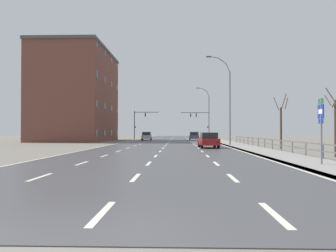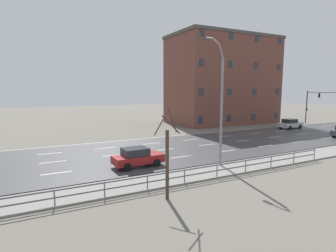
# 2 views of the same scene
# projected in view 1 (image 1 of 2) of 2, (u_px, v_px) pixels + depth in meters

# --- Properties ---
(ground_plane) EXTENTS (160.00, 160.00, 0.12)m
(ground_plane) POSITION_uv_depth(u_px,v_px,m) (169.00, 143.00, 52.98)
(ground_plane) COLOR #666056
(road_asphalt_strip) EXTENTS (14.00, 120.00, 0.03)m
(road_asphalt_strip) POSITION_uv_depth(u_px,v_px,m) (171.00, 140.00, 64.97)
(road_asphalt_strip) COLOR #3D3D3F
(road_asphalt_strip) RESTS_ON ground
(sidewalk_right) EXTENTS (3.00, 120.00, 0.12)m
(sidewalk_right) POSITION_uv_depth(u_px,v_px,m) (215.00, 140.00, 64.70)
(sidewalk_right) COLOR gray
(sidewalk_right) RESTS_ON ground
(guardrail) EXTENTS (0.07, 37.56, 1.00)m
(guardrail) POSITION_uv_depth(u_px,v_px,m) (272.00, 142.00, 30.37)
(guardrail) COLOR #515459
(guardrail) RESTS_ON ground
(street_lamp_midground) EXTENTS (2.87, 0.24, 10.67)m
(street_lamp_midground) POSITION_uv_depth(u_px,v_px,m) (228.00, 102.00, 40.58)
(street_lamp_midground) COLOR slate
(street_lamp_midground) RESTS_ON ground
(street_lamp_distant) EXTENTS (2.64, 0.24, 10.50)m
(street_lamp_distant) POSITION_uv_depth(u_px,v_px,m) (208.00, 114.00, 68.83)
(street_lamp_distant) COLOR slate
(street_lamp_distant) RESTS_ON ground
(highway_sign) EXTENTS (0.09, 0.68, 3.30)m
(highway_sign) POSITION_uv_depth(u_px,v_px,m) (321.00, 123.00, 16.43)
(highway_sign) COLOR slate
(highway_sign) RESTS_ON ground
(traffic_signal_right) EXTENTS (6.01, 0.36, 5.90)m
(traffic_signal_right) POSITION_uv_depth(u_px,v_px,m) (202.00, 120.00, 72.75)
(traffic_signal_right) COLOR #38383A
(traffic_signal_right) RESTS_ON ground
(traffic_signal_left) EXTENTS (5.23, 0.36, 5.99)m
(traffic_signal_left) POSITION_uv_depth(u_px,v_px,m) (139.00, 121.00, 72.74)
(traffic_signal_left) COLOR #38383A
(traffic_signal_left) RESTS_ON ground
(car_far_left) EXTENTS (1.99, 4.18, 1.57)m
(car_far_left) POSITION_uv_depth(u_px,v_px,m) (147.00, 136.00, 64.28)
(car_far_left) COLOR #B7B7BC
(car_far_left) RESTS_ON ground
(car_near_left) EXTENTS (1.98, 4.17, 1.57)m
(car_near_left) POSITION_uv_depth(u_px,v_px,m) (209.00, 140.00, 34.56)
(car_near_left) COLOR maroon
(car_near_left) RESTS_ON ground
(car_mid_centre) EXTENTS (1.94, 4.15, 1.57)m
(car_mid_centre) POSITION_uv_depth(u_px,v_px,m) (194.00, 136.00, 63.63)
(car_mid_centre) COLOR #474C51
(car_mid_centre) RESTS_ON ground
(brick_building) EXTENTS (11.24, 19.64, 15.93)m
(brick_building) POSITION_uv_depth(u_px,v_px,m) (77.00, 96.00, 60.25)
(brick_building) COLOR brown
(brick_building) RESTS_ON ground
(bare_tree_near) EXTENTS (1.18, 1.21, 4.72)m
(bare_tree_near) POSITION_uv_depth(u_px,v_px,m) (335.00, 125.00, 22.51)
(bare_tree_near) COLOR #423328
(bare_tree_near) RESTS_ON ground
(bare_tree_mid) EXTENTS (1.23, 1.16, 5.38)m
(bare_tree_mid) POSITION_uv_depth(u_px,v_px,m) (281.00, 125.00, 33.54)
(bare_tree_mid) COLOR #423328
(bare_tree_mid) RESTS_ON ground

